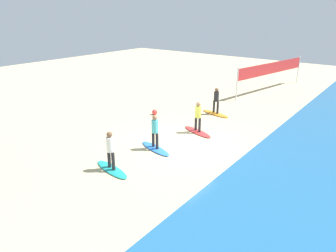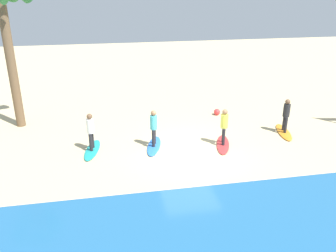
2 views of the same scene
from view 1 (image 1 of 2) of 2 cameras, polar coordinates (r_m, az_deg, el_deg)
ground_plane at (r=15.80m, az=3.14°, el=-3.12°), size 60.00×60.00×0.00m
surfboard_orange at (r=20.32m, az=8.63°, el=2.25°), size 1.02×2.17×0.09m
surfer_orange at (r=20.04m, az=8.78°, el=4.94°), size 0.32×0.45×1.64m
surfboard_red at (r=17.18m, az=5.38°, el=-1.04°), size 1.19×2.17×0.09m
surfer_red at (r=16.84m, az=5.49°, el=2.10°), size 0.32×0.44×1.64m
surfboard_blue at (r=15.09m, az=-2.33°, el=-4.10°), size 1.11×2.17×0.09m
surfer_blue at (r=14.70m, az=-2.39°, el=-0.58°), size 0.32×0.45×1.64m
surfboard_teal at (r=13.40m, az=-10.19°, el=-7.77°), size 0.96×2.17×0.09m
surfer_teal at (r=12.96m, az=-10.46°, el=-3.89°), size 0.32×0.45×1.64m
volleyball_net at (r=26.95m, az=18.36°, el=9.75°), size 8.93×1.85×2.50m
beach_ball at (r=19.99m, az=-2.44°, el=2.54°), size 0.34×0.34×0.34m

